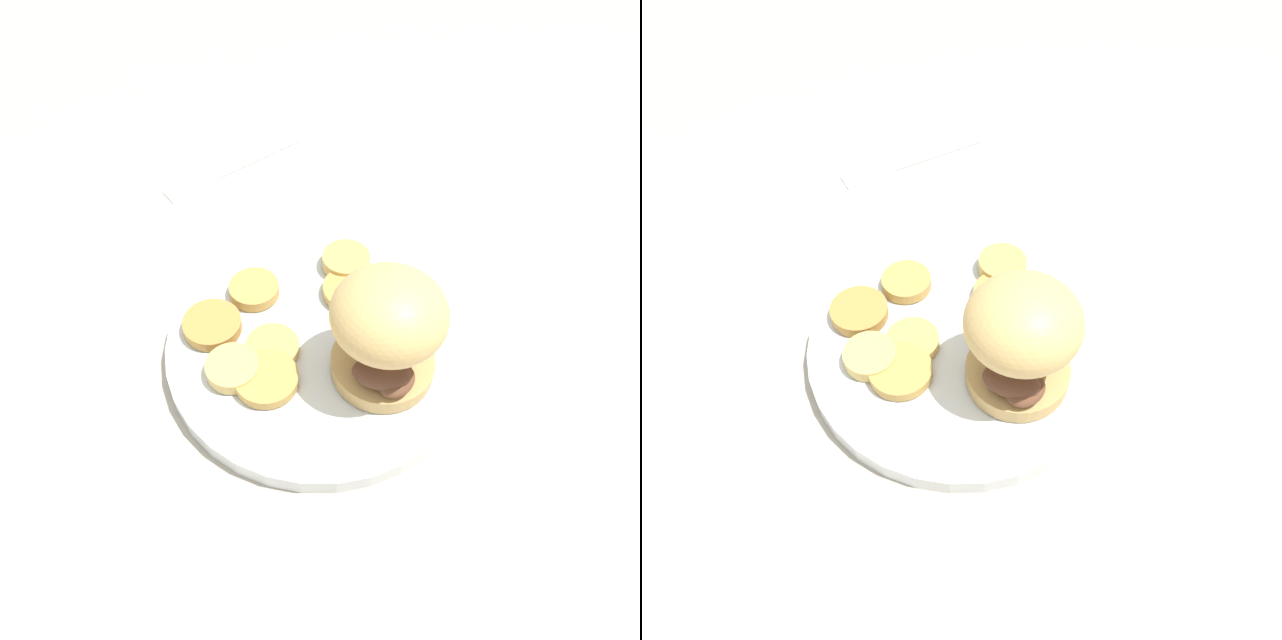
# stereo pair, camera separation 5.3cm
# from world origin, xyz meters

# --- Properties ---
(ground_plane) EXTENTS (4.00, 4.00, 0.00)m
(ground_plane) POSITION_xyz_m (0.00, 0.00, 0.00)
(ground_plane) COLOR #B2A899
(dinner_plate) EXTENTS (0.27, 0.27, 0.02)m
(dinner_plate) POSITION_xyz_m (0.00, 0.00, 0.01)
(dinner_plate) COLOR white
(dinner_plate) RESTS_ON ground_plane
(sandwich) EXTENTS (0.09, 0.09, 0.11)m
(sandwich) POSITION_xyz_m (-0.06, 0.03, 0.08)
(sandwich) COLOR tan
(sandwich) RESTS_ON dinner_plate
(potato_round_0) EXTENTS (0.05, 0.05, 0.01)m
(potato_round_0) POSITION_xyz_m (0.07, -0.04, 0.03)
(potato_round_0) COLOR tan
(potato_round_0) RESTS_ON dinner_plate
(potato_round_1) EXTENTS (0.05, 0.05, 0.01)m
(potato_round_1) POSITION_xyz_m (0.04, 0.05, 0.02)
(potato_round_1) COLOR tan
(potato_round_1) RESTS_ON dinner_plate
(potato_round_2) EXTENTS (0.05, 0.05, 0.01)m
(potato_round_2) POSITION_xyz_m (-0.02, -0.05, 0.02)
(potato_round_2) COLOR tan
(potato_round_2) RESTS_ON dinner_plate
(potato_round_3) EXTENTS (0.05, 0.05, 0.01)m
(potato_round_3) POSITION_xyz_m (-0.02, -0.09, 0.03)
(potato_round_3) COLOR tan
(potato_round_3) RESTS_ON dinner_plate
(potato_round_4) EXTENTS (0.05, 0.05, 0.01)m
(potato_round_4) POSITION_xyz_m (0.10, 0.00, 0.03)
(potato_round_4) COLOR #BC8942
(potato_round_4) RESTS_ON dinner_plate
(potato_round_5) EXTENTS (0.05, 0.05, 0.01)m
(potato_round_5) POSITION_xyz_m (0.07, 0.04, 0.03)
(potato_round_5) COLOR #DBB766
(potato_round_5) RESTS_ON dinner_plate
(potato_round_6) EXTENTS (0.05, 0.05, 0.01)m
(potato_round_6) POSITION_xyz_m (0.04, 0.02, 0.02)
(potato_round_6) COLOR tan
(potato_round_6) RESTS_ON dinner_plate
(fork) EXTENTS (0.14, 0.14, 0.00)m
(fork) POSITION_xyz_m (0.13, -0.25, 0.00)
(fork) COLOR silver
(fork) RESTS_ON ground_plane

